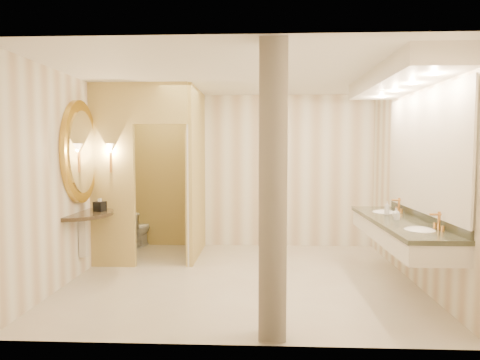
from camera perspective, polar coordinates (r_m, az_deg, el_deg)
The scene contains 16 objects.
floor at distance 5.93m, azimuth 0.27°, elevation -12.92°, with size 4.50×4.50×0.00m, color beige.
ceiling at distance 5.75m, azimuth 0.27°, elevation 13.76°, with size 4.50×4.50×0.00m, color white.
wall_back at distance 7.68m, azimuth 0.87°, elevation 1.20°, with size 4.50×0.02×2.70m, color white.
wall_front at distance 3.69m, azimuth -0.98°, elevation -1.82°, with size 4.50×0.02×2.70m, color white.
wall_left at distance 6.19m, azimuth -21.01°, elevation 0.27°, with size 0.02×4.00×2.70m, color white.
wall_right at distance 6.03m, azimuth 22.17°, elevation 0.14°, with size 0.02×4.00×2.70m, color white.
toilet_closet at distance 6.78m, azimuth -8.80°, elevation 1.09°, with size 1.50×1.55×2.70m.
wall_sconce at distance 6.46m, azimuth -16.92°, elevation 3.90°, with size 0.14×0.14×0.42m.
vanity at distance 5.55m, azimuth 21.00°, elevation 2.75°, with size 0.75×2.62×2.09m.
console_shelf at distance 6.23m, azimuth -20.51°, elevation 0.29°, with size 1.07×1.07×1.99m.
pillar at distance 3.89m, azimuth 4.36°, elevation -1.54°, with size 0.25×0.25×2.70m, color silver.
tissue_box at distance 6.28m, azimuth -18.18°, elevation -3.35°, with size 0.14×0.14×0.14m, color black.
toilet at distance 7.85m, azimuth -13.65°, elevation -6.34°, with size 0.37×0.65×0.66m, color white.
soap_bottle_a at distance 5.56m, azimuth 20.17°, elevation -4.43°, with size 0.05×0.05×0.12m, color beige.
soap_bottle_b at distance 5.75m, azimuth 20.10°, elevation -4.12°, with size 0.10×0.10×0.12m, color silver.
soap_bottle_c at distance 5.94m, azimuth 19.01°, elevation -3.56°, with size 0.07×0.07×0.18m, color #C6B28C.
Camera 1 is at (0.23, -5.67, 1.72)m, focal length 32.00 mm.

